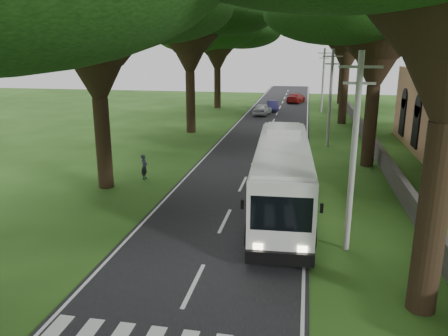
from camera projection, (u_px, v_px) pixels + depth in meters
ground at (177, 319)px, 13.46m from camera, size 140.00×140.00×0.00m
road at (261, 146)px, 37.13m from camera, size 8.00×120.00×0.04m
property_wall at (374, 146)px, 34.42m from camera, size 0.35×50.00×1.20m
pole_near at (354, 151)px, 17.05m from camera, size 1.60×0.24×8.00m
pole_mid at (330, 96)px, 35.99m from camera, size 1.60×0.24×8.00m
pole_far at (323, 79)px, 54.92m from camera, size 1.60×0.24×8.00m
tree_l_midb at (189, 6)px, 40.07m from camera, size 13.87×13.87×14.83m
tree_l_far at (217, 28)px, 57.62m from camera, size 13.97×13.97×13.60m
tree_r_midb at (350, 10)px, 44.95m from camera, size 13.37×13.37×14.84m
tree_r_far at (346, 17)px, 61.70m from camera, size 15.11×15.11×15.59m
coach_bus at (282, 175)px, 21.72m from camera, size 3.35×12.36×3.61m
distant_car_a at (262, 109)px, 53.72m from camera, size 2.25×4.35×1.41m
distant_car_b at (272, 106)px, 57.37m from camera, size 1.91×4.09×1.30m
distant_car_c at (296, 98)px, 65.77m from camera, size 3.03×5.26×1.44m
pedestrian at (144, 167)px, 27.62m from camera, size 0.41×0.60×1.59m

